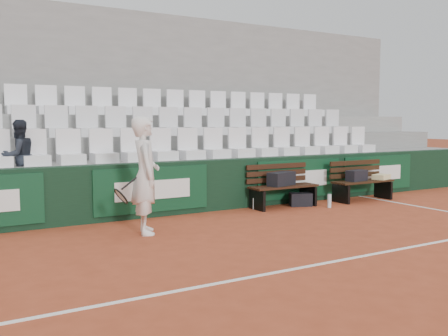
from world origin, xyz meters
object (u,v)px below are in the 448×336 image
Objects in this scene: bench_left at (284,196)px; tennis_player at (145,175)px; sports_bag_left at (281,179)px; bench_right at (363,191)px; spectator_c at (18,130)px; water_bottle_far at (329,201)px; water_bottle_near at (254,204)px; sports_bag_right at (357,176)px; sports_bag_ground at (301,199)px.

tennis_player is (-3.32, -0.83, 0.69)m from bench_left.
bench_right is at bearing -5.91° from sports_bag_left.
bench_left is 1.21× the size of spectator_c.
water_bottle_far is at bearing -33.22° from sports_bag_left.
water_bottle_near is 0.82× the size of water_bottle_far.
sports_bag_left is (-0.04, 0.03, 0.36)m from bench_left.
spectator_c reaches higher than sports_bag_right.
bench_right is at bearing 14.24° from water_bottle_far.
water_bottle_far reaches higher than water_bottle_near.
sports_bag_right is 5.24m from tennis_player.
tennis_player reaches higher than sports_bag_right.
water_bottle_near is 0.18× the size of spectator_c.
sports_bag_ground is at bearing -7.52° from bench_left.
sports_bag_right reaches higher than bench_left.
sports_bag_ground is (0.40, -0.05, -0.09)m from bench_left.
water_bottle_near is at bearing 171.24° from bench_left.
sports_bag_right is at bearing -6.08° from sports_bag_left.
sports_bag_right reaches higher than water_bottle_near.
spectator_c is (-1.58, 1.79, 0.70)m from tennis_player.
bench_left is 0.37m from sports_bag_left.
sports_bag_right is 1.53m from sports_bag_ground.
sports_bag_ground is 0.59m from water_bottle_far.
sports_bag_ground reaches higher than water_bottle_near.
water_bottle_far is at bearing -165.76° from bench_right.
sports_bag_left is 2.31× the size of water_bottle_far.
bench_left is 2.93× the size of sports_bag_right.
bench_right is at bearing 6.79° from tennis_player.
sports_bag_right is (1.87, -0.18, 0.34)m from bench_left.
tennis_player reaches higher than water_bottle_far.
bench_right is 3.37× the size of sports_bag_ground.
bench_left is 5.39× the size of water_bottle_far.
sports_bag_right is at bearing -6.28° from water_bottle_near.
tennis_player is (-5.37, -0.64, 0.69)m from bench_right.
sports_bag_left is at bearing 169.80° from sports_bag_ground.
bench_left is 0.81× the size of tennis_player.
bench_right is 5.45m from tennis_player.
water_bottle_far is (-1.09, -0.33, -0.43)m from sports_bag_right.
sports_bag_right is at bearing -4.82° from sports_bag_ground.
sports_bag_ground is at bearing 11.77° from tennis_player.
water_bottle_near is 2.94m from tennis_player.
sports_bag_left reaches higher than water_bottle_near.
sports_bag_ground is 3.89m from tennis_player.
water_bottle_near is at bearing 156.89° from water_bottle_far.
water_bottle_far is at bearing 4.43° from tennis_player.
water_bottle_far is at bearing -33.23° from bench_left.
water_bottle_near is 1.56m from water_bottle_far.
sports_bag_ground is 1.60× the size of water_bottle_far.
bench_right is at bearing -6.14° from water_bottle_near.
sports_bag_left is 2.82× the size of water_bottle_near.
tennis_player is (-2.67, -0.93, 0.81)m from water_bottle_near.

